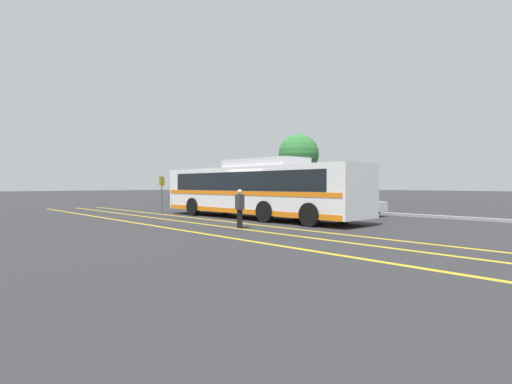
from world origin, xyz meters
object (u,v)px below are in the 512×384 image
at_px(parked_car_1, 284,201).
at_px(parked_car_2, 347,203).
at_px(bus_stop_sign, 162,189).
at_px(tree_0, 299,155).
at_px(parked_car_0, 218,197).
at_px(transit_bus, 256,189).
at_px(pedestrian_0, 240,206).

height_order(parked_car_1, parked_car_2, parked_car_2).
height_order(parked_car_2, bus_stop_sign, bus_stop_sign).
bearing_deg(tree_0, parked_car_1, -57.85).
bearing_deg(parked_car_0, transit_bus, 59.25).
height_order(parked_car_0, parked_car_2, parked_car_0).
height_order(parked_car_1, tree_0, tree_0).
relative_size(parked_car_0, parked_car_2, 1.16).
bearing_deg(parked_car_1, pedestrian_0, -149.11).
bearing_deg(parked_car_2, transit_bus, -18.19).
relative_size(transit_bus, tree_0, 2.19).
xyz_separation_m(parked_car_1, pedestrian_0, (6.51, -9.30, 0.20)).
height_order(transit_bus, bus_stop_sign, transit_bus).
bearing_deg(bus_stop_sign, parked_car_2, -55.68).
xyz_separation_m(transit_bus, pedestrian_0, (3.00, -3.61, -0.65)).
height_order(parked_car_0, pedestrian_0, pedestrian_0).
distance_m(pedestrian_0, tree_0, 17.56).
bearing_deg(parked_car_0, parked_car_2, 85.95).
distance_m(parked_car_0, parked_car_1, 7.02).
height_order(transit_bus, parked_car_1, transit_bus).
bearing_deg(parked_car_2, tree_0, -121.42).
relative_size(parked_car_0, parked_car_1, 1.00).
xyz_separation_m(parked_car_1, parked_car_2, (5.34, -0.39, 0.02)).
height_order(parked_car_2, pedestrian_0, pedestrian_0).
distance_m(transit_bus, parked_car_1, 6.73).
bearing_deg(parked_car_0, parked_car_1, 88.79).
xyz_separation_m(parked_car_0, parked_car_2, (12.35, -0.10, -0.05)).
xyz_separation_m(transit_bus, bus_stop_sign, (-7.36, -1.37, -0.07)).
distance_m(parked_car_0, tree_0, 7.41).
relative_size(pedestrian_0, bus_stop_sign, 0.68).
bearing_deg(parked_car_2, pedestrian_0, 8.44).
xyz_separation_m(parked_car_0, pedestrian_0, (13.52, -9.01, 0.13)).
bearing_deg(parked_car_2, parked_car_1, -93.22).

